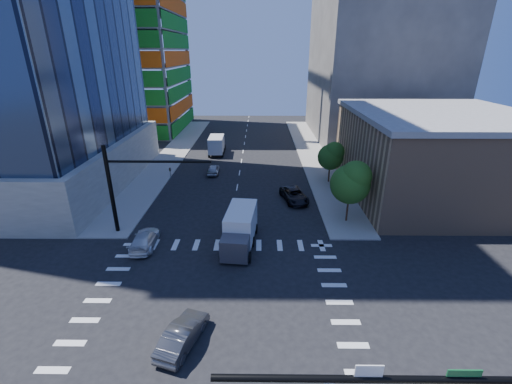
{
  "coord_description": "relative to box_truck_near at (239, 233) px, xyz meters",
  "views": [
    {
      "loc": [
        3.02,
        -19.31,
        17.22
      ],
      "look_at": [
        2.74,
        8.0,
        5.93
      ],
      "focal_mm": 24.0,
      "sensor_mm": 36.0,
      "label": 1
    }
  ],
  "objects": [
    {
      "name": "sidewalk_nw",
      "position": [
        -13.69,
        31.25,
        -1.42
      ],
      "size": [
        5.0,
        60.0,
        0.15
      ],
      "primitive_type": "cube",
      "color": "gray",
      "rests_on": "ground"
    },
    {
      "name": "box_truck_far",
      "position": [
        -5.82,
        32.1,
        -0.05
      ],
      "size": [
        2.77,
        6.27,
        3.27
      ],
      "rotation": [
        0.0,
        0.0,
        3.16
      ],
      "color": "black",
      "rests_on": "ground"
    },
    {
      "name": "construction_building",
      "position": [
        -28.6,
        53.18,
        23.11
      ],
      "size": [
        25.16,
        34.5,
        70.6
      ],
      "color": "gray",
      "rests_on": "ground"
    },
    {
      "name": "car_sb_near",
      "position": [
        -9.0,
        -0.0,
        -0.76
      ],
      "size": [
        2.33,
        5.18,
        1.47
      ],
      "primitive_type": "imported",
      "rotation": [
        0.0,
        0.0,
        3.19
      ],
      "color": "white",
      "rests_on": "ground"
    },
    {
      "name": "commercial_building",
      "position": [
        23.81,
        13.25,
        3.82
      ],
      "size": [
        20.5,
        22.5,
        10.6
      ],
      "color": "#9C795A",
      "rests_on": "ground"
    },
    {
      "name": "car_sb_mid",
      "position": [
        -5.1,
        20.86,
        -0.79
      ],
      "size": [
        1.75,
        4.21,
        1.42
      ],
      "primitive_type": "imported",
      "rotation": [
        0.0,
        0.0,
        3.16
      ],
      "color": "#A7A9AE",
      "rests_on": "ground"
    },
    {
      "name": "road_markings",
      "position": [
        -1.19,
        -8.75,
        -1.49
      ],
      "size": [
        20.0,
        20.0,
        0.01
      ],
      "primitive_type": "cube",
      "color": "silver",
      "rests_on": "ground"
    },
    {
      "name": "ground",
      "position": [
        -1.19,
        -8.75,
        -1.5
      ],
      "size": [
        160.0,
        160.0,
        0.0
      ],
      "primitive_type": "plane",
      "color": "black",
      "rests_on": "ground"
    },
    {
      "name": "tree_south",
      "position": [
        11.44,
        5.16,
        3.19
      ],
      "size": [
        4.16,
        4.16,
        6.82
      ],
      "color": "#382316",
      "rests_on": "sidewalk_ne"
    },
    {
      "name": "sidewalk_ne",
      "position": [
        11.31,
        31.25,
        -1.42
      ],
      "size": [
        5.0,
        60.0,
        0.15
      ],
      "primitive_type": "cube",
      "color": "gray",
      "rests_on": "ground"
    },
    {
      "name": "car_nb_far",
      "position": [
        6.16,
        10.84,
        -0.74
      ],
      "size": [
        3.69,
        5.87,
        1.51
      ],
      "primitive_type": "imported",
      "rotation": [
        0.0,
        0.0,
        0.23
      ],
      "color": "black",
      "rests_on": "ground"
    },
    {
      "name": "signal_mast_nw",
      "position": [
        -11.18,
        2.75,
        4.0
      ],
      "size": [
        10.2,
        0.4,
        9.0
      ],
      "color": "black",
      "rests_on": "sidewalk_nw"
    },
    {
      "name": "tree_north",
      "position": [
        11.74,
        17.16,
        2.49
      ],
      "size": [
        3.54,
        3.52,
        5.78
      ],
      "color": "#382316",
      "rests_on": "sidewalk_ne"
    },
    {
      "name": "car_sb_cross",
      "position": [
        -2.94,
        -11.71,
        -0.74
      ],
      "size": [
        2.88,
        4.86,
        1.51
      ],
      "primitive_type": "imported",
      "rotation": [
        0.0,
        0.0,
        2.84
      ],
      "color": "#444549",
      "rests_on": "ground"
    },
    {
      "name": "box_truck_near",
      "position": [
        0.0,
        0.0,
        0.0
      ],
      "size": [
        3.4,
        6.7,
        3.39
      ],
      "rotation": [
        0.0,
        0.0,
        -0.1
      ],
      "color": "black",
      "rests_on": "ground"
    },
    {
      "name": "bg_building_ne",
      "position": [
        25.81,
        46.25,
        12.5
      ],
      "size": [
        24.0,
        30.0,
        28.0
      ],
      "primitive_type": "cube",
      "color": "#5A5451",
      "rests_on": "ground"
    }
  ]
}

